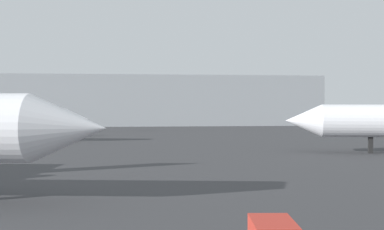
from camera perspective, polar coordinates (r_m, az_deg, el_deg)
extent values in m
cone|color=white|center=(27.24, -12.65, -1.33)|extent=(4.27, 4.00, 3.37)
cone|color=white|center=(57.23, 11.43, -0.57)|extent=(4.34, 4.10, 3.29)
cube|color=black|center=(58.22, 17.95, -2.98)|extent=(0.53, 0.53, 1.60)
cone|color=white|center=(73.84, -11.79, -0.41)|extent=(3.64, 3.43, 2.78)
cylinder|color=#4C4C54|center=(81.49, -19.01, -0.70)|extent=(2.55, 1.89, 1.37)
cube|color=black|center=(75.66, -15.47, -2.05)|extent=(0.46, 0.46, 1.60)
cube|color=#999EA3|center=(132.97, -3.29, 1.47)|extent=(75.17, 18.89, 11.65)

